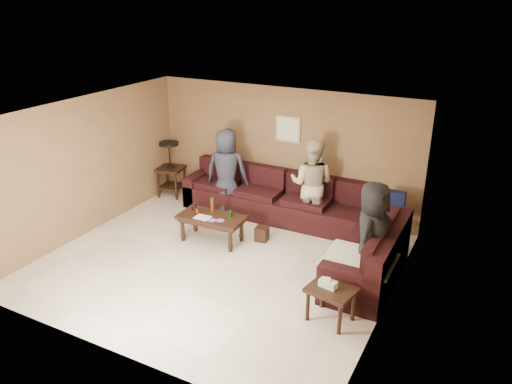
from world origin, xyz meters
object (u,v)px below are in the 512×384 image
waste_bin (262,234)px  person_left (227,171)px  person_right (372,236)px  side_table_right (331,293)px  person_middle (312,184)px  coffee_table (212,220)px  sectional_sofa (300,220)px  end_table_left (170,168)px

waste_bin → person_left: person_left is taller
person_right → side_table_right: bearing=172.8°
person_middle → person_right: (1.56, -1.55, -0.02)m
waste_bin → person_right: (2.11, -0.59, 0.72)m
coffee_table → side_table_right: 2.94m
coffee_table → person_left: size_ratio=0.70×
person_right → person_middle: bearing=49.9°
sectional_sofa → coffee_table: 1.61m
person_left → sectional_sofa: bearing=155.2°
waste_bin → person_middle: bearing=60.0°
sectional_sofa → person_left: person_left is taller
person_right → waste_bin: bearing=79.0°
side_table_right → person_right: (0.23, 1.07, 0.41)m
person_left → person_right: 3.60m
coffee_table → waste_bin: 0.94m
side_table_right → waste_bin: (-1.88, 1.66, -0.30)m
coffee_table → person_middle: person_middle is taller
end_table_left → person_middle: bearing=-1.0°
coffee_table → side_table_right: coffee_table is taller
waste_bin → person_middle: person_middle is taller
side_table_right → person_middle: person_middle is taller
coffee_table → side_table_right: (2.67, -1.24, 0.02)m
sectional_sofa → end_table_left: (-3.27, 0.52, 0.30)m
person_right → person_left: bearing=71.5°
person_left → coffee_table: bearing=94.4°
coffee_table → person_middle: size_ratio=0.69×
coffee_table → person_middle: bearing=45.8°
end_table_left → side_table_right: end_table_left is taller
end_table_left → person_left: person_left is taller
sectional_sofa → side_table_right: 2.54m
waste_bin → coffee_table: bearing=-151.8°
coffee_table → person_middle: 1.97m
sectional_sofa → end_table_left: end_table_left is taller
side_table_right → person_middle: 2.97m
waste_bin → person_left: bearing=145.6°
coffee_table → side_table_right: bearing=-24.9°
coffee_table → person_right: bearing=-3.4°
coffee_table → sectional_sofa: bearing=34.5°
side_table_right → person_right: person_right is taller
person_middle → person_left: bearing=-1.3°
person_left → person_middle: 1.76m
end_table_left → person_right: (4.84, -1.61, 0.22)m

